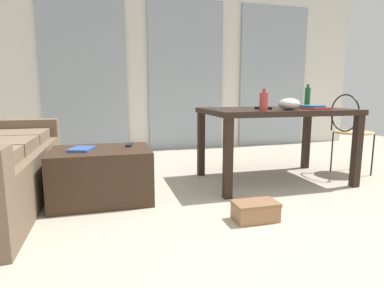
{
  "coord_description": "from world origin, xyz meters",
  "views": [
    {
      "loc": [
        -1.23,
        -1.46,
        0.91
      ],
      "look_at": [
        -0.44,
        1.45,
        0.41
      ],
      "focal_mm": 29.53,
      "sensor_mm": 36.0,
      "label": 1
    }
  ],
  "objects_px": {
    "coffee_table": "(102,175)",
    "tv_remote_on_table": "(263,108)",
    "bowl": "(289,104)",
    "bottle_far": "(307,97)",
    "tv_remote_primary": "(129,145)",
    "book_stack": "(312,107)",
    "magazine": "(82,149)",
    "shoebox": "(255,211)",
    "craft_table": "(275,118)",
    "bottle_near": "(264,102)",
    "wire_chair": "(349,125)",
    "scissors": "(218,109)"
  },
  "relations": [
    {
      "from": "craft_table",
      "to": "shoebox",
      "type": "distance_m",
      "value": 1.24
    },
    {
      "from": "coffee_table",
      "to": "magazine",
      "type": "distance_m",
      "value": 0.27
    },
    {
      "from": "bottle_far",
      "to": "scissors",
      "type": "distance_m",
      "value": 1.2
    },
    {
      "from": "tv_remote_on_table",
      "to": "wire_chair",
      "type": "bearing_deg",
      "value": -22.0
    },
    {
      "from": "bowl",
      "to": "bottle_far",
      "type": "bearing_deg",
      "value": 44.87
    },
    {
      "from": "tv_remote_on_table",
      "to": "shoebox",
      "type": "bearing_deg",
      "value": -148.59
    },
    {
      "from": "wire_chair",
      "to": "tv_remote_on_table",
      "type": "distance_m",
      "value": 1.14
    },
    {
      "from": "shoebox",
      "to": "tv_remote_primary",
      "type": "bearing_deg",
      "value": 134.52
    },
    {
      "from": "coffee_table",
      "to": "book_stack",
      "type": "bearing_deg",
      "value": -1.08
    },
    {
      "from": "craft_table",
      "to": "scissors",
      "type": "distance_m",
      "value": 0.59
    },
    {
      "from": "tv_remote_on_table",
      "to": "tv_remote_primary",
      "type": "relative_size",
      "value": 1.1
    },
    {
      "from": "bottle_far",
      "to": "book_stack",
      "type": "bearing_deg",
      "value": -120.96
    },
    {
      "from": "craft_table",
      "to": "bottle_near",
      "type": "distance_m",
      "value": 0.52
    },
    {
      "from": "bottle_near",
      "to": "magazine",
      "type": "relative_size",
      "value": 0.86
    },
    {
      "from": "bottle_far",
      "to": "book_stack",
      "type": "height_order",
      "value": "bottle_far"
    },
    {
      "from": "coffee_table",
      "to": "craft_table",
      "type": "distance_m",
      "value": 1.75
    },
    {
      "from": "wire_chair",
      "to": "shoebox",
      "type": "xyz_separation_m",
      "value": [
        -1.56,
        -0.92,
        -0.48
      ]
    },
    {
      "from": "bottle_near",
      "to": "scissors",
      "type": "relative_size",
      "value": 1.86
    },
    {
      "from": "book_stack",
      "to": "tv_remote_primary",
      "type": "xyz_separation_m",
      "value": [
        -1.72,
        0.14,
        -0.31
      ]
    },
    {
      "from": "wire_chair",
      "to": "bottle_far",
      "type": "relative_size",
      "value": 3.52
    },
    {
      "from": "magazine",
      "to": "book_stack",
      "type": "bearing_deg",
      "value": 16.35
    },
    {
      "from": "book_stack",
      "to": "scissors",
      "type": "relative_size",
      "value": 3.12
    },
    {
      "from": "coffee_table",
      "to": "book_stack",
      "type": "relative_size",
      "value": 2.51
    },
    {
      "from": "tv_remote_primary",
      "to": "shoebox",
      "type": "distance_m",
      "value": 1.22
    },
    {
      "from": "tv_remote_primary",
      "to": "scissors",
      "type": "bearing_deg",
      "value": 22.61
    },
    {
      "from": "bottle_far",
      "to": "craft_table",
      "type": "bearing_deg",
      "value": -150.2
    },
    {
      "from": "coffee_table",
      "to": "wire_chair",
      "type": "height_order",
      "value": "wire_chair"
    },
    {
      "from": "craft_table",
      "to": "book_stack",
      "type": "relative_size",
      "value": 4.42
    },
    {
      "from": "coffee_table",
      "to": "tv_remote_primary",
      "type": "height_order",
      "value": "tv_remote_primary"
    },
    {
      "from": "wire_chair",
      "to": "magazine",
      "type": "distance_m",
      "value": 2.77
    },
    {
      "from": "bottle_far",
      "to": "bowl",
      "type": "xyz_separation_m",
      "value": [
        -0.61,
        -0.61,
        -0.06
      ]
    },
    {
      "from": "tv_remote_on_table",
      "to": "scissors",
      "type": "distance_m",
      "value": 0.44
    },
    {
      "from": "bowl",
      "to": "wire_chair",
      "type": "bearing_deg",
      "value": 17.34
    },
    {
      "from": "bottle_far",
      "to": "tv_remote_on_table",
      "type": "height_order",
      "value": "bottle_far"
    },
    {
      "from": "craft_table",
      "to": "tv_remote_primary",
      "type": "height_order",
      "value": "craft_table"
    },
    {
      "from": "bottle_near",
      "to": "tv_remote_primary",
      "type": "relative_size",
      "value": 1.27
    },
    {
      "from": "book_stack",
      "to": "bowl",
      "type": "bearing_deg",
      "value": -167.22
    },
    {
      "from": "coffee_table",
      "to": "tv_remote_on_table",
      "type": "height_order",
      "value": "tv_remote_on_table"
    },
    {
      "from": "bowl",
      "to": "shoebox",
      "type": "relative_size",
      "value": 0.62
    },
    {
      "from": "bottle_far",
      "to": "bowl",
      "type": "bearing_deg",
      "value": -135.13
    },
    {
      "from": "bottle_far",
      "to": "magazine",
      "type": "height_order",
      "value": "bottle_far"
    },
    {
      "from": "wire_chair",
      "to": "bottle_far",
      "type": "height_order",
      "value": "bottle_far"
    },
    {
      "from": "scissors",
      "to": "tv_remote_primary",
      "type": "bearing_deg",
      "value": -168.86
    },
    {
      "from": "craft_table",
      "to": "bottle_far",
      "type": "bearing_deg",
      "value": 29.8
    },
    {
      "from": "tv_remote_primary",
      "to": "magazine",
      "type": "relative_size",
      "value": 0.68
    },
    {
      "from": "shoebox",
      "to": "bottle_far",
      "type": "bearing_deg",
      "value": 45.06
    },
    {
      "from": "craft_table",
      "to": "tv_remote_primary",
      "type": "distance_m",
      "value": 1.47
    },
    {
      "from": "craft_table",
      "to": "tv_remote_on_table",
      "type": "height_order",
      "value": "tv_remote_on_table"
    },
    {
      "from": "coffee_table",
      "to": "craft_table",
      "type": "xyz_separation_m",
      "value": [
        1.69,
        0.17,
        0.43
      ]
    },
    {
      "from": "tv_remote_on_table",
      "to": "craft_table",
      "type": "bearing_deg",
      "value": 1.36
    }
  ]
}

